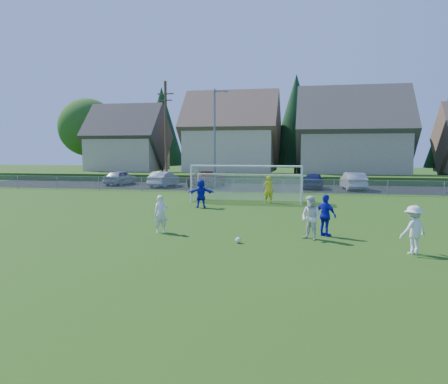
# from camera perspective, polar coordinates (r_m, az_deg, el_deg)

# --- Properties ---
(ground) EXTENTS (160.00, 160.00, 0.00)m
(ground) POSITION_cam_1_polar(r_m,az_deg,el_deg) (14.22, -6.45, -8.65)
(ground) COLOR #193D0C
(ground) RESTS_ON ground
(asphalt_lot) EXTENTS (60.00, 60.00, 0.00)m
(asphalt_lot) POSITION_cam_1_polar(r_m,az_deg,el_deg) (40.99, 5.39, 0.60)
(asphalt_lot) COLOR black
(asphalt_lot) RESTS_ON ground
(grass_embankment) EXTENTS (70.00, 6.00, 0.80)m
(grass_embankment) POSITION_cam_1_polar(r_m,az_deg,el_deg) (48.41, 6.32, 1.80)
(grass_embankment) COLOR #1E420F
(grass_embankment) RESTS_ON ground
(soccer_ball) EXTENTS (0.22, 0.22, 0.22)m
(soccer_ball) POSITION_cam_1_polar(r_m,az_deg,el_deg) (16.43, 1.87, -6.31)
(soccer_ball) COLOR white
(soccer_ball) RESTS_ON ground
(player_white_a) EXTENTS (0.69, 0.61, 1.57)m
(player_white_a) POSITION_cam_1_polar(r_m,az_deg,el_deg) (18.58, -8.24, -2.87)
(player_white_a) COLOR white
(player_white_a) RESTS_ON ground
(player_white_b) EXTENTS (1.05, 1.02, 1.71)m
(player_white_b) POSITION_cam_1_polar(r_m,az_deg,el_deg) (17.22, 11.27, -3.34)
(player_white_b) COLOR white
(player_white_b) RESTS_ON ground
(player_white_c) EXTENTS (1.22, 1.09, 1.63)m
(player_white_c) POSITION_cam_1_polar(r_m,az_deg,el_deg) (15.94, 23.50, -4.54)
(player_white_c) COLOR white
(player_white_c) RESTS_ON ground
(player_blue_a) EXTENTS (1.03, 0.95, 1.70)m
(player_blue_a) POSITION_cam_1_polar(r_m,az_deg,el_deg) (18.06, 13.13, -3.00)
(player_blue_a) COLOR #1418BE
(player_blue_a) RESTS_ON ground
(player_blue_b) EXTENTS (1.67, 0.87, 1.72)m
(player_blue_b) POSITION_cam_1_polar(r_m,az_deg,el_deg) (26.48, -3.03, -0.19)
(player_blue_b) COLOR #1418BE
(player_blue_b) RESTS_ON ground
(goalkeeper) EXTENTS (0.72, 0.54, 1.80)m
(goalkeeper) POSITION_cam_1_polar(r_m,az_deg,el_deg) (28.87, 5.82, 0.34)
(goalkeeper) COLOR yellow
(goalkeeper) RESTS_ON ground
(car_a) EXTENTS (2.19, 4.49, 1.47)m
(car_a) POSITION_cam_1_polar(r_m,az_deg,el_deg) (45.07, -13.39, 1.85)
(car_a) COLOR #9FA1A6
(car_a) RESTS_ON ground
(car_b) EXTENTS (1.84, 4.50, 1.45)m
(car_b) POSITION_cam_1_polar(r_m,az_deg,el_deg) (42.02, -7.87, 1.68)
(car_b) COLOR silver
(car_b) RESTS_ON ground
(car_c) EXTENTS (3.03, 5.56, 1.48)m
(car_c) POSITION_cam_1_polar(r_m,az_deg,el_deg) (42.06, -2.13, 1.75)
(car_c) COLOR #520910
(car_c) RESTS_ON ground
(car_e) EXTENTS (1.94, 4.41, 1.48)m
(car_e) POSITION_cam_1_polar(r_m,az_deg,el_deg) (40.23, 11.60, 1.47)
(car_e) COLOR #161C4E
(car_e) RESTS_ON ground
(car_f) EXTENTS (2.08, 4.76, 1.52)m
(car_f) POSITION_cam_1_polar(r_m,az_deg,el_deg) (40.03, 16.52, 1.37)
(car_f) COLOR #B7B7B7
(car_f) RESTS_ON ground
(soccer_goal) EXTENTS (7.42, 1.90, 2.50)m
(soccer_goal) POSITION_cam_1_polar(r_m,az_deg,el_deg) (29.54, 3.08, 1.89)
(soccer_goal) COLOR white
(soccer_goal) RESTS_ON ground
(chainlink_fence) EXTENTS (52.06, 0.06, 1.20)m
(chainlink_fence) POSITION_cam_1_polar(r_m,az_deg,el_deg) (35.49, 4.46, 0.87)
(chainlink_fence) COLOR gray
(chainlink_fence) RESTS_ON ground
(streetlight) EXTENTS (1.38, 0.18, 9.00)m
(streetlight) POSITION_cam_1_polar(r_m,az_deg,el_deg) (40.10, -1.16, 7.43)
(streetlight) COLOR slate
(streetlight) RESTS_ON ground
(utility_pole) EXTENTS (1.60, 0.26, 10.00)m
(utility_pole) POSITION_cam_1_polar(r_m,az_deg,el_deg) (42.45, -7.60, 7.69)
(utility_pole) COLOR #473321
(utility_pole) RESTS_ON ground
(houses_row) EXTENTS (53.90, 11.45, 13.27)m
(houses_row) POSITION_cam_1_polar(r_m,az_deg,el_deg) (55.77, 9.13, 9.37)
(houses_row) COLOR tan
(houses_row) RESTS_ON ground
(tree_row) EXTENTS (65.98, 12.36, 13.80)m
(tree_row) POSITION_cam_1_polar(r_m,az_deg,el_deg) (62.04, 8.49, 8.59)
(tree_row) COLOR #382616
(tree_row) RESTS_ON ground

